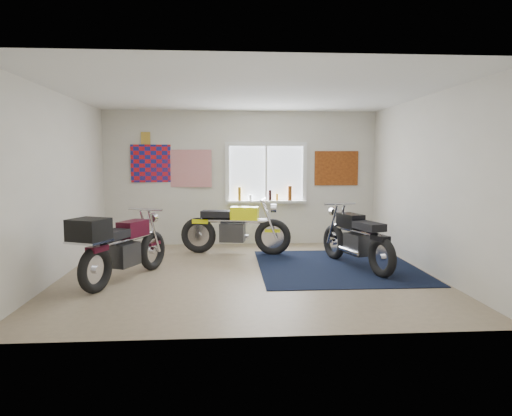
{
  "coord_description": "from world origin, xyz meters",
  "views": [
    {
      "loc": [
        -0.34,
        -6.77,
        1.72
      ],
      "look_at": [
        0.15,
        0.4,
        0.96
      ],
      "focal_mm": 32.0,
      "sensor_mm": 36.0,
      "label": 1
    }
  ],
  "objects": [
    {
      "name": "maroon_tourer",
      "position": [
        -1.82,
        -0.39,
        0.52
      ],
      "size": [
        1.07,
        1.88,
        0.99
      ],
      "rotation": [
        0.0,
        0.0,
        1.15
      ],
      "color": "black",
      "rests_on": "ground"
    },
    {
      "name": "black_chrome_bike",
      "position": [
        1.75,
        0.29,
        0.44
      ],
      "size": [
        0.79,
        1.91,
        1.01
      ],
      "rotation": [
        0.0,
        0.0,
        1.87
      ],
      "color": "black",
      "rests_on": "navy_rug"
    },
    {
      "name": "oil_bottles",
      "position": [
        0.58,
        2.4,
        1.03
      ],
      "size": [
        1.1,
        0.09,
        0.3
      ],
      "color": "#956615",
      "rests_on": "window_assembly"
    },
    {
      "name": "triumph_poster",
      "position": [
        1.95,
        2.48,
        1.55
      ],
      "size": [
        0.9,
        0.03,
        0.7
      ],
      "primitive_type": "cube",
      "color": "#A54C14",
      "rests_on": "room_shell"
    },
    {
      "name": "room_shell",
      "position": [
        0.0,
        0.0,
        1.64
      ],
      "size": [
        5.5,
        5.5,
        5.5
      ],
      "color": "white",
      "rests_on": "ground"
    },
    {
      "name": "navy_rug",
      "position": [
        1.46,
        0.33,
        0.01
      ],
      "size": [
        2.51,
        2.61,
        0.01
      ],
      "primitive_type": "cube",
      "rotation": [
        0.0,
        0.0,
        -0.01
      ],
      "color": "black",
      "rests_on": "ground"
    },
    {
      "name": "yellow_triumph",
      "position": [
        -0.16,
        1.5,
        0.45
      ],
      "size": [
        2.03,
        0.68,
        1.03
      ],
      "rotation": [
        0.0,
        0.0,
        -0.21
      ],
      "color": "black",
      "rests_on": "ground"
    },
    {
      "name": "ground",
      "position": [
        0.0,
        0.0,
        0.0
      ],
      "size": [
        5.5,
        5.5,
        0.0
      ],
      "primitive_type": "plane",
      "color": "#9E896B",
      "rests_on": "ground"
    },
    {
      "name": "window_assembly",
      "position": [
        0.5,
        2.47,
        1.37
      ],
      "size": [
        1.66,
        0.17,
        1.26
      ],
      "color": "white",
      "rests_on": "room_shell"
    },
    {
      "name": "flag_display",
      "position": [
        -1.9,
        2.48,
        2.15
      ],
      "size": [
        1.6,
        0.1,
        1.17
      ],
      "color": "red",
      "rests_on": "room_shell"
    }
  ]
}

